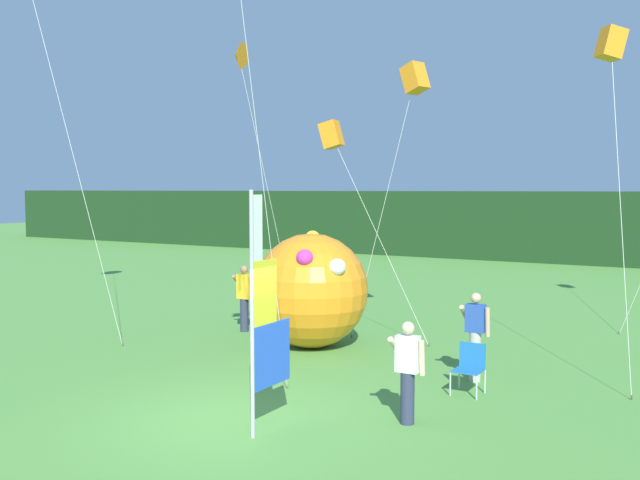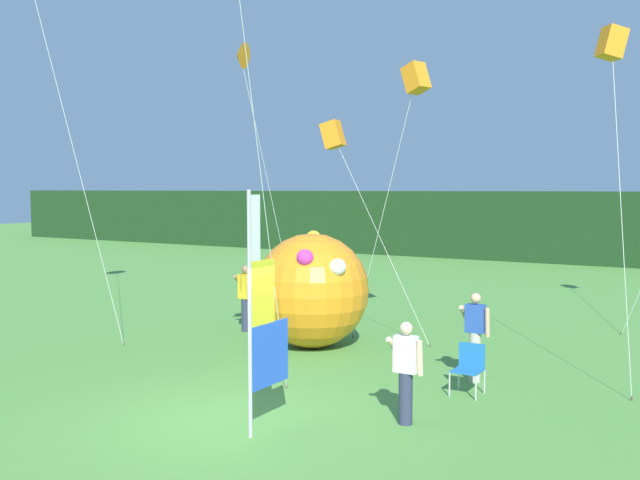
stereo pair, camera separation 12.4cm
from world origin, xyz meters
TOP-DOWN VIEW (x-y plane):
  - ground_plane at (0.00, 0.00)m, footprint 120.00×120.00m
  - distant_treeline at (0.00, 27.94)m, footprint 80.00×2.40m
  - banner_flag at (0.77, -0.10)m, footprint 0.06×1.03m
  - person_near_banner at (2.62, 4.27)m, footprint 0.55×0.48m
  - person_mid_field at (2.49, 1.34)m, footprint 0.55×0.48m
  - person_far_left at (-4.00, 5.89)m, footprint 0.55×0.48m
  - inflatable_balloon at (-1.58, 5.20)m, footprint 2.65×2.65m
  - folding_chair at (2.79, 3.45)m, footprint 0.51×0.51m
  - kite_orange_delta_1 at (-4.85, 6.89)m, footprint 1.25×1.63m
  - kite_orange_box_2 at (0.19, 6.99)m, footprint 1.82×0.73m
  - kite_orange_box_4 at (4.66, 5.92)m, footprint 1.05×1.79m
  - kite_orange_box_6 at (-2.46, 7.73)m, footprint 3.60×1.40m

SIDE VIEW (x-z plane):
  - ground_plane at x=0.00m, z-range 0.00..0.00m
  - folding_chair at x=2.79m, z-range 0.07..0.96m
  - person_mid_field at x=2.49m, z-range 0.05..1.67m
  - person_near_banner at x=2.62m, z-range 0.06..1.76m
  - person_far_left at x=-4.00m, z-range 0.06..1.76m
  - inflatable_balloon at x=-1.58m, z-range -0.01..2.67m
  - banner_flag at x=0.77m, z-range -0.08..3.58m
  - distant_treeline at x=0.00m, z-range 0.00..3.54m
  - kite_orange_box_6 at x=-2.46m, z-range 2.33..7.82m
  - kite_orange_box_2 at x=0.19m, z-range 2.92..9.56m
  - kite_orange_box_4 at x=4.66m, z-range 3.01..9.77m
  - kite_orange_delta_1 at x=-4.85m, z-range 3.41..11.03m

